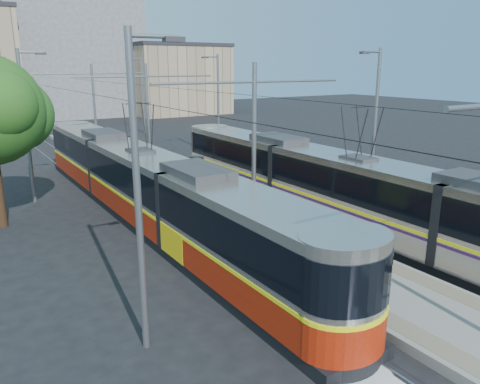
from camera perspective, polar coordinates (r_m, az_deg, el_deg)
ground at (r=15.81m, az=18.61°, el=-12.62°), size 160.00×160.00×0.00m
platform at (r=28.71m, az=-8.53°, el=0.87°), size 4.00×50.00×0.30m
tactile_strip_left at (r=28.14m, az=-11.23°, el=0.77°), size 0.70×50.00×0.01m
tactile_strip_right at (r=29.27m, az=-5.96°, el=1.54°), size 0.70×50.00×0.01m
rails at (r=28.75m, az=-8.52°, el=0.61°), size 8.71×70.00×0.03m
tram_left at (r=22.59m, az=-11.83°, el=0.88°), size 2.43×28.36×5.50m
tram_right at (r=20.97m, az=13.99°, el=0.06°), size 2.43×28.26×5.50m
catenary at (r=25.40m, az=-6.23°, el=9.12°), size 9.20×70.00×7.00m
street_lamps at (r=31.68m, az=-11.85°, el=9.46°), size 15.18×38.22×8.00m
shelter at (r=25.34m, az=-5.62°, el=2.04°), size 0.90×1.13×2.17m
building_centre at (r=74.50m, az=-20.01°, el=15.31°), size 18.36×14.28×16.93m
building_right at (r=73.48m, az=-7.70°, el=13.49°), size 14.28×10.20×10.33m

